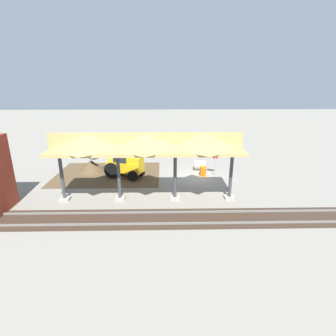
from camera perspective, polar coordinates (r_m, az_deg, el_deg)
The scene contains 9 objects.
ground_plane at distance 23.66m, azimuth 6.21°, elevation -1.94°, with size 120.00×120.00×0.00m, color gray.
dirt_work_zone at distance 24.91m, azimuth -12.87°, elevation -1.25°, with size 9.44×7.00×0.01m, color brown.
platform_canopy at distance 17.87m, azimuth -4.79°, elevation 5.39°, with size 13.12×3.20×4.90m.
rail_tracks at distance 16.88m, azimuth 9.45°, elevation -10.68°, with size 60.00×2.58×0.15m.
stop_sign at distance 23.79m, azimuth 10.31°, elevation 2.26°, with size 0.74×0.22×2.34m.
backhoe at distance 23.55m, azimuth -9.64°, elevation 1.08°, with size 5.11×2.93×2.82m.
dirt_mound at distance 26.02m, azimuth -16.24°, elevation -0.69°, with size 4.99×4.99×2.26m, color brown.
concrete_pipe at distance 25.46m, azimuth 6.93°, elevation 0.62°, with size 1.18×1.09×0.94m.
traffic_barrel at distance 23.86m, azimuth 7.63°, elevation -0.67°, with size 0.56×0.56×0.90m, color orange.
Camera 1 is at (3.04, 22.01, 8.14)m, focal length 28.00 mm.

